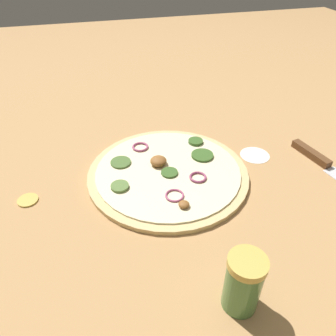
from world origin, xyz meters
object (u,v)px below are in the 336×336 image
Objects in this scene: spice_jar at (243,283)px; loose_cap at (28,199)px; pizza at (168,172)px; knife at (329,166)px.

loose_cap is at bearing 135.31° from spice_jar.
pizza is 0.38m from knife.
pizza is at bearing 1.52° from loose_cap.
spice_jar is (-0.35, -0.26, 0.05)m from knife.
pizza reaches higher than knife.
spice_jar is 2.44× the size of loose_cap.
knife is at bearing -11.33° from pizza.
pizza is 1.09× the size of knife.
loose_cap is at bearing -107.09° from knife.
loose_cap is (-0.33, 0.33, -0.05)m from spice_jar.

